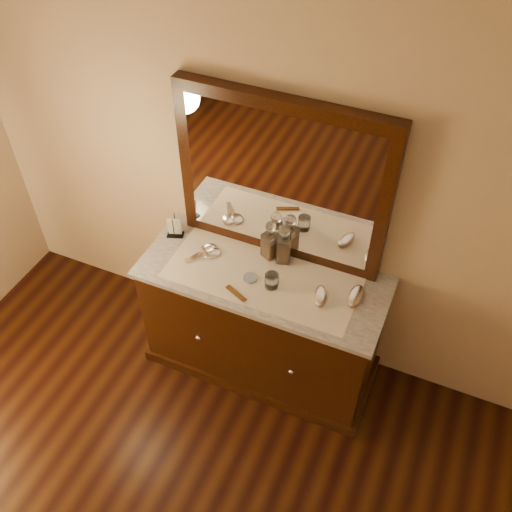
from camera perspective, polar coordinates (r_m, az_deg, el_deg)
name	(u,v)px	position (r m, az deg, el deg)	size (l,w,h in m)	color
dresser_cabinet	(262,324)	(3.56, 0.65, -6.82)	(1.40, 0.55, 0.82)	black
dresser_plinth	(262,358)	(3.86, 0.60, -10.22)	(1.46, 0.59, 0.08)	black
knob_left	(198,338)	(3.46, -5.85, -8.21)	(0.04, 0.04, 0.04)	silver
knob_right	(291,372)	(3.31, 3.56, -11.56)	(0.04, 0.04, 0.04)	silver
marble_top	(263,277)	(3.24, 0.71, -2.17)	(1.44, 0.59, 0.03)	silver
mirror_frame	(282,181)	(3.06, 2.60, 7.52)	(1.20, 0.08, 1.00)	black
mirror_glass	(279,185)	(3.04, 2.36, 7.16)	(1.06, 0.01, 0.86)	white
lace_runner	(262,278)	(3.21, 0.57, -2.20)	(1.10, 0.45, 0.00)	white
pin_dish	(250,278)	(3.20, -0.58, -2.22)	(0.08, 0.08, 0.01)	silver
comb	(236,293)	(3.13, -2.03, -3.78)	(0.15, 0.03, 0.01)	brown
napkin_rack	(175,228)	(3.46, -8.21, 2.85)	(0.11, 0.09, 0.15)	black
decanter_left	(270,243)	(3.27, 1.44, 1.32)	(0.11, 0.11, 0.26)	#9A5416
decanter_right	(284,247)	(3.24, 2.81, 0.87)	(0.10, 0.10, 0.27)	#9A5416
brush_near	(320,296)	(3.11, 6.48, -4.06)	(0.10, 0.16, 0.04)	#A48164
brush_far	(355,296)	(3.13, 9.97, -4.03)	(0.07, 0.17, 0.05)	#A48164
hand_mirror_outer	(206,250)	(3.37, -5.11, 0.59)	(0.14, 0.22, 0.02)	silver
hand_mirror_inner	(209,254)	(3.34, -4.75, 0.20)	(0.19, 0.20, 0.02)	silver
tumblers	(272,281)	(3.14, 1.59, -2.50)	(0.08, 0.08, 0.09)	white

